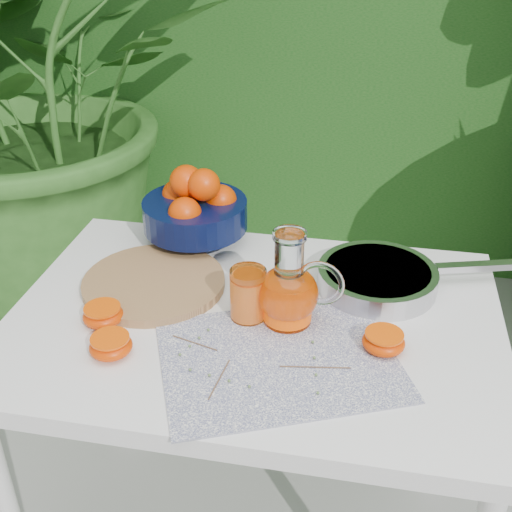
% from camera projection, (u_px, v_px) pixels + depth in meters
% --- Properties ---
extents(potted_plant_left, '(2.34, 2.34, 1.70)m').
position_uv_depth(potted_plant_left, '(36.00, 89.00, 2.38)').
color(potted_plant_left, '#306322').
rests_on(potted_plant_left, ground).
extents(white_table, '(1.00, 0.70, 0.75)m').
position_uv_depth(white_table, '(254.00, 347.00, 1.35)').
color(white_table, white).
rests_on(white_table, ground).
extents(placemat, '(0.53, 0.48, 0.00)m').
position_uv_depth(placemat, '(278.00, 358.00, 1.19)').
color(placemat, '#0D134D').
rests_on(placemat, white_table).
extents(cutting_board, '(0.40, 0.40, 0.02)m').
position_uv_depth(cutting_board, '(154.00, 283.00, 1.40)').
color(cutting_board, '#A77D4B').
rests_on(cutting_board, white_table).
extents(fruit_bowl, '(0.28, 0.28, 0.20)m').
position_uv_depth(fruit_bowl, '(196.00, 208.00, 1.54)').
color(fruit_bowl, black).
rests_on(fruit_bowl, white_table).
extents(juice_pitcher, '(0.18, 0.13, 0.20)m').
position_uv_depth(juice_pitcher, '(289.00, 291.00, 1.25)').
color(juice_pitcher, white).
rests_on(juice_pitcher, white_table).
extents(juice_tumbler, '(0.08, 0.08, 0.11)m').
position_uv_depth(juice_tumbler, '(248.00, 295.00, 1.28)').
color(juice_tumbler, white).
rests_on(juice_tumbler, white_table).
extents(saute_pan, '(0.47, 0.32, 0.05)m').
position_uv_depth(saute_pan, '(379.00, 277.00, 1.39)').
color(saute_pan, '#B2B1B6').
rests_on(saute_pan, white_table).
extents(orange_halves, '(0.65, 0.21, 0.04)m').
position_uv_depth(orange_halves, '(197.00, 334.00, 1.22)').
color(orange_halves, red).
rests_on(orange_halves, white_table).
extents(thyme_sprigs, '(0.35, 0.19, 0.01)m').
position_uv_depth(thyme_sprigs, '(245.00, 362.00, 1.17)').
color(thyme_sprigs, brown).
rests_on(thyme_sprigs, white_table).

